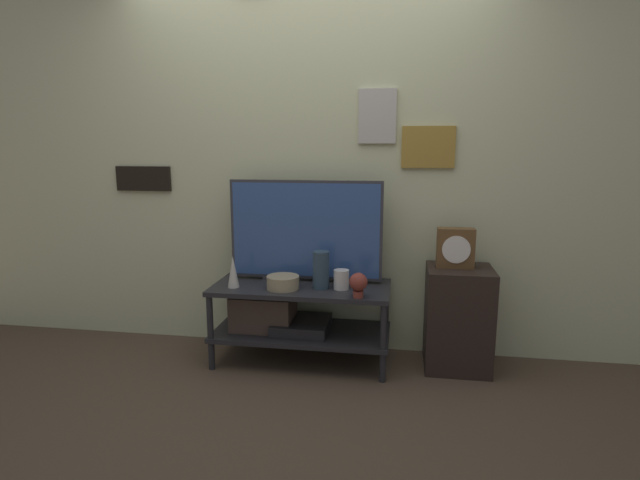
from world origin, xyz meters
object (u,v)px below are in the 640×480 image
television (306,230)px  vase_tall_ceramic (321,270)px  candle_jar (341,279)px  vase_wide_bowl (283,282)px  decorative_bust (358,283)px  mantel_clock (455,248)px  vase_slim_bronze (233,272)px

television → vase_tall_ceramic: size_ratio=4.24×
candle_jar → television: bearing=148.8°
vase_wide_bowl → candle_jar: (0.37, 0.05, 0.02)m
vase_tall_ceramic → decorative_bust: (0.25, -0.16, -0.03)m
television → mantel_clock: bearing=-1.9°
candle_jar → mantel_clock: size_ratio=0.50×
vase_slim_bronze → mantel_clock: mantel_clock is taller
vase_tall_ceramic → candle_jar: (0.13, 0.00, -0.06)m
vase_wide_bowl → candle_jar: 0.37m
television → vase_slim_bronze: bearing=-152.4°
vase_slim_bronze → candle_jar: (0.69, 0.07, -0.04)m
vase_wide_bowl → decorative_bust: size_ratio=1.37×
television → candle_jar: size_ratio=8.16×
candle_jar → decorative_bust: bearing=-53.4°
television → candle_jar: television is taller
vase_tall_ceramic → vase_wide_bowl: (-0.24, -0.05, -0.08)m
candle_jar → mantel_clock: mantel_clock is taller
mantel_clock → vase_slim_bronze: bearing=-172.1°
decorative_bust → vase_slim_bronze: bearing=173.3°
vase_wide_bowl → candle_jar: size_ratio=1.66×
decorative_bust → mantel_clock: 0.67m
television → vase_tall_ceramic: television is taller
television → decorative_bust: bearing=-40.1°
vase_tall_ceramic → candle_jar: vase_tall_ceramic is taller
candle_jar → decorative_bust: size_ratio=0.82×
vase_slim_bronze → decorative_bust: (0.81, -0.10, -0.01)m
decorative_bust → mantel_clock: bearing=26.3°
decorative_bust → mantel_clock: (0.58, 0.29, 0.18)m
vase_wide_bowl → decorative_bust: 0.50m
vase_slim_bronze → decorative_bust: bearing=-6.7°
vase_tall_ceramic → candle_jar: 0.14m
vase_slim_bronze → vase_wide_bowl: (0.32, 0.02, -0.06)m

